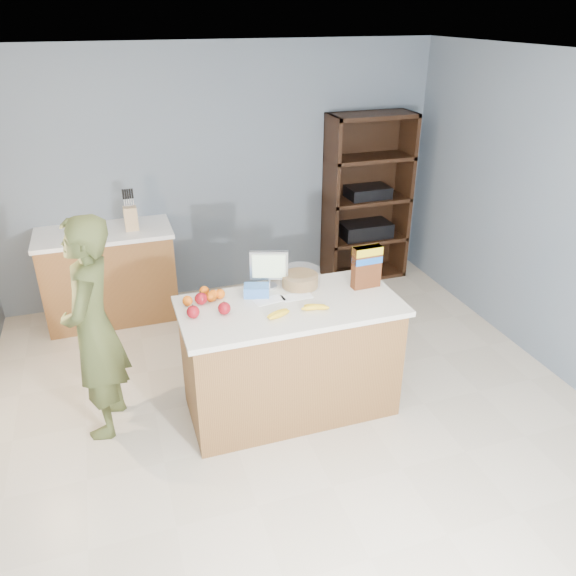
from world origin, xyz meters
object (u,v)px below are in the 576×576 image
object	(u,v)px
person	(94,330)
tv	(269,267)
cereal_box	(367,264)
counter_peninsula	(290,361)
shelving_unit	(365,201)

from	to	relation	value
person	tv	distance (m)	1.29
person	cereal_box	size ratio (longest dim) A/B	5.07
person	counter_peninsula	bearing A→B (deg)	94.40
counter_peninsula	person	distance (m)	1.40
cereal_box	tv	bearing A→B (deg)	161.43
counter_peninsula	person	bearing A→B (deg)	170.16
counter_peninsula	person	xyz separation A→B (m)	(-1.33, 0.23, 0.39)
person	tv	xyz separation A→B (m)	(1.27, 0.08, 0.25)
shelving_unit	cereal_box	bearing A→B (deg)	-115.39
shelving_unit	person	bearing A→B (deg)	-147.70
shelving_unit	counter_peninsula	bearing A→B (deg)	-127.11
person	cereal_box	bearing A→B (deg)	99.82
counter_peninsula	cereal_box	world-z (taller)	cereal_box
person	tv	size ratio (longest dim) A/B	5.74
counter_peninsula	cereal_box	bearing A→B (deg)	7.40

